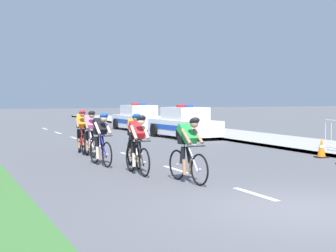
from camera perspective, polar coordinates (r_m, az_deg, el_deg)
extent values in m
plane|color=#56565B|center=(9.89, 14.25, -8.58)|extent=(160.00, 160.00, 0.00)
cube|color=#A3A099|center=(25.66, 8.94, -1.19)|extent=(3.60, 60.00, 0.12)
cube|color=#9E9E99|center=(24.79, 5.57, -1.31)|extent=(0.16, 60.00, 0.13)
cube|color=white|center=(11.18, 9.25, -7.15)|extent=(0.14, 1.60, 0.01)
cube|color=white|center=(14.67, 0.85, -4.64)|extent=(0.14, 1.60, 0.01)
cube|color=white|center=(18.37, -4.21, -3.06)|extent=(0.14, 1.60, 0.01)
cube|color=white|center=(22.18, -7.55, -2.01)|extent=(0.14, 1.60, 0.01)
cube|color=white|center=(26.04, -9.91, -1.26)|extent=(0.14, 1.60, 0.01)
cube|color=white|center=(29.94, -11.65, -0.71)|extent=(0.14, 1.60, 0.01)
cube|color=white|center=(33.86, -12.99, -0.28)|extent=(0.14, 1.60, 0.01)
torus|color=black|center=(12.00, 3.37, -4.66)|extent=(0.12, 0.72, 0.72)
cylinder|color=#99999E|center=(12.00, 3.37, -4.66)|extent=(0.07, 0.07, 0.06)
torus|color=black|center=(12.85, 0.97, -4.14)|extent=(0.12, 0.72, 0.72)
cylinder|color=#99999E|center=(12.85, 0.97, -4.14)|extent=(0.07, 0.07, 0.06)
cylinder|color=silver|center=(12.32, 2.25, -1.94)|extent=(0.09, 0.55, 0.04)
cylinder|color=silver|center=(12.20, 2.68, -3.52)|extent=(0.09, 0.48, 0.63)
cylinder|color=silver|center=(12.52, 1.77, -3.25)|extent=(0.04, 0.04, 0.65)
cylinder|color=black|center=(12.03, 3.12, -2.16)|extent=(0.42, 0.07, 0.03)
cube|color=black|center=(12.49, 1.78, -1.68)|extent=(0.12, 0.23, 0.05)
cube|color=green|center=(12.36, 2.07, -0.80)|extent=(0.33, 0.57, 0.47)
cube|color=black|center=(12.48, 1.80, -1.50)|extent=(0.30, 0.23, 0.18)
cylinder|color=black|center=(12.51, 2.27, -3.07)|extent=(0.13, 0.23, 0.40)
cylinder|color=#9E7051|center=(12.48, 2.46, -4.31)|extent=(0.11, 0.16, 0.36)
cylinder|color=black|center=(12.42, 1.56, -3.12)|extent=(0.13, 0.18, 0.40)
cylinder|color=#9E7051|center=(12.38, 1.74, -4.37)|extent=(0.10, 0.13, 0.36)
cylinder|color=#9E7051|center=(12.27, 3.23, -1.07)|extent=(0.12, 0.41, 0.35)
cylinder|color=#9E7051|center=(12.10, 1.95, -1.13)|extent=(0.12, 0.41, 0.35)
sphere|color=#9E7051|center=(12.09, 2.81, 0.24)|extent=(0.19, 0.19, 0.19)
ellipsoid|color=black|center=(12.08, 2.84, 0.55)|extent=(0.26, 0.34, 0.24)
torus|color=black|center=(13.31, -2.53, -3.89)|extent=(0.05, 0.72, 0.72)
cylinder|color=#99999E|center=(13.31, -2.53, -3.89)|extent=(0.06, 0.06, 0.06)
torus|color=black|center=(14.24, -3.98, -3.43)|extent=(0.05, 0.72, 0.72)
cylinder|color=#99999E|center=(14.24, -3.98, -3.43)|extent=(0.06, 0.06, 0.06)
cylinder|color=black|center=(13.67, -3.22, -1.43)|extent=(0.04, 0.55, 0.04)
cylinder|color=black|center=(13.54, -2.95, -2.86)|extent=(0.04, 0.48, 0.63)
cylinder|color=black|center=(13.88, -3.50, -2.62)|extent=(0.04, 0.04, 0.65)
cylinder|color=black|center=(13.34, -2.69, -1.63)|extent=(0.42, 0.03, 0.03)
cube|color=black|center=(13.85, -3.50, -1.21)|extent=(0.10, 0.22, 0.05)
cube|color=red|center=(13.72, -3.33, -0.41)|extent=(0.29, 0.55, 0.44)
cube|color=black|center=(13.84, -3.49, -1.05)|extent=(0.28, 0.20, 0.18)
cylinder|color=black|center=(13.86, -3.07, -2.47)|extent=(0.11, 0.22, 0.40)
cylinder|color=beige|center=(13.81, -2.95, -3.59)|extent=(0.09, 0.15, 0.36)
cylinder|color=black|center=(13.79, -3.77, -2.50)|extent=(0.11, 0.17, 0.40)
cylinder|color=beige|center=(13.75, -3.65, -3.62)|extent=(0.09, 0.12, 0.36)
cylinder|color=beige|center=(13.58, -2.38, -0.66)|extent=(0.08, 0.40, 0.35)
cylinder|color=beige|center=(13.47, -3.65, -0.69)|extent=(0.08, 0.40, 0.35)
sphere|color=beige|center=(13.43, -2.89, 0.54)|extent=(0.19, 0.19, 0.19)
ellipsoid|color=black|center=(13.42, -2.87, 0.81)|extent=(0.23, 0.32, 0.24)
torus|color=black|center=(14.70, -3.18, -3.22)|extent=(0.12, 0.72, 0.72)
cylinder|color=#99999E|center=(14.70, -3.18, -3.22)|extent=(0.07, 0.07, 0.06)
torus|color=black|center=(15.66, -4.04, -2.83)|extent=(0.12, 0.72, 0.72)
cylinder|color=#99999E|center=(15.66, -4.04, -2.83)|extent=(0.07, 0.07, 0.06)
cylinder|color=white|center=(15.08, -3.59, -1.00)|extent=(0.10, 0.55, 0.04)
cylinder|color=white|center=(14.94, -3.43, -2.29)|extent=(0.09, 0.48, 0.63)
cylinder|color=white|center=(15.30, -3.76, -2.09)|extent=(0.04, 0.04, 0.65)
cylinder|color=black|center=(14.74, -3.28, -1.18)|extent=(0.42, 0.07, 0.03)
cube|color=black|center=(15.27, -3.76, -0.80)|extent=(0.12, 0.23, 0.05)
cube|color=orange|center=(15.14, -3.66, -0.08)|extent=(0.34, 0.58, 0.44)
cube|color=black|center=(15.26, -3.75, -0.65)|extent=(0.30, 0.23, 0.18)
cylinder|color=black|center=(15.26, -3.38, -1.95)|extent=(0.13, 0.23, 0.40)
cylinder|color=#9E7051|center=(15.21, -3.30, -2.96)|extent=(0.11, 0.16, 0.36)
cylinder|color=black|center=(15.22, -4.04, -1.96)|extent=(0.13, 0.18, 0.40)
cylinder|color=#9E7051|center=(15.17, -3.97, -2.98)|extent=(0.10, 0.13, 0.36)
cylinder|color=#9E7051|center=(14.97, -2.87, -0.30)|extent=(0.12, 0.41, 0.35)
cylinder|color=#9E7051|center=(14.90, -4.07, -0.32)|extent=(0.12, 0.41, 0.35)
sphere|color=#9E7051|center=(14.84, -3.40, 0.78)|extent=(0.19, 0.19, 0.19)
ellipsoid|color=blue|center=(14.82, -3.39, 1.03)|extent=(0.26, 0.34, 0.24)
torus|color=black|center=(15.15, -6.51, -3.04)|extent=(0.11, 0.72, 0.72)
cylinder|color=#99999E|center=(15.15, -6.51, -3.04)|extent=(0.07, 0.07, 0.06)
torus|color=black|center=(16.07, -7.84, -2.69)|extent=(0.11, 0.72, 0.72)
cylinder|color=#99999E|center=(16.07, -7.84, -2.69)|extent=(0.07, 0.07, 0.06)
cylinder|color=#1E1E99|center=(15.52, -7.14, -0.90)|extent=(0.09, 0.55, 0.04)
cylinder|color=#1E1E99|center=(15.38, -6.90, -2.15)|extent=(0.08, 0.48, 0.63)
cylinder|color=#1E1E99|center=(15.73, -7.40, -1.96)|extent=(0.04, 0.04, 0.65)
cylinder|color=black|center=(15.19, -6.66, -1.06)|extent=(0.42, 0.07, 0.03)
cube|color=black|center=(15.70, -7.41, -0.71)|extent=(0.12, 0.23, 0.05)
cube|color=black|center=(15.57, -7.25, -0.01)|extent=(0.33, 0.57, 0.46)
cube|color=black|center=(15.69, -7.39, -0.57)|extent=(0.30, 0.23, 0.18)
cylinder|color=black|center=(15.70, -7.01, -1.82)|extent=(0.13, 0.23, 0.40)
cylinder|color=beige|center=(15.65, -6.90, -2.81)|extent=(0.10, 0.16, 0.36)
cylinder|color=black|center=(15.63, -7.63, -1.85)|extent=(0.13, 0.18, 0.40)
cylinder|color=beige|center=(15.59, -7.52, -2.84)|extent=(0.10, 0.13, 0.36)
cylinder|color=beige|center=(15.43, -6.40, -0.22)|extent=(0.11, 0.41, 0.35)
cylinder|color=beige|center=(15.32, -7.51, -0.25)|extent=(0.11, 0.41, 0.35)
sphere|color=beige|center=(15.28, -6.85, 0.84)|extent=(0.19, 0.19, 0.19)
ellipsoid|color=blue|center=(15.27, -6.84, 1.08)|extent=(0.26, 0.33, 0.24)
torus|color=black|center=(17.47, -7.94, -2.23)|extent=(0.07, 0.73, 0.72)
cylinder|color=#99999E|center=(17.47, -7.94, -2.23)|extent=(0.06, 0.06, 0.06)
torus|color=black|center=(18.44, -8.64, -1.95)|extent=(0.07, 0.73, 0.72)
cylinder|color=#99999E|center=(18.44, -8.64, -1.95)|extent=(0.06, 0.06, 0.06)
cylinder|color=white|center=(17.87, -8.28, -0.38)|extent=(0.06, 0.55, 0.04)
cylinder|color=white|center=(17.72, -8.15, -1.46)|extent=(0.06, 0.48, 0.63)
cylinder|color=white|center=(18.08, -8.41, -1.30)|extent=(0.04, 0.04, 0.65)
cylinder|color=black|center=(17.53, -8.03, -0.51)|extent=(0.42, 0.04, 0.03)
cube|color=black|center=(18.06, -8.42, -0.21)|extent=(0.11, 0.22, 0.05)
cube|color=pink|center=(17.93, -8.34, 0.40)|extent=(0.30, 0.55, 0.46)
cube|color=black|center=(18.05, -8.41, -0.09)|extent=(0.29, 0.21, 0.18)
cylinder|color=black|center=(18.04, -8.09, -1.18)|extent=(0.12, 0.23, 0.40)
cylinder|color=#9E7051|center=(17.99, -8.03, -2.04)|extent=(0.10, 0.16, 0.36)
cylinder|color=black|center=(18.00, -8.65, -1.20)|extent=(0.12, 0.17, 0.40)
cylinder|color=#9E7051|center=(17.95, -8.59, -2.06)|extent=(0.09, 0.13, 0.36)
cylinder|color=#9E7051|center=(17.76, -7.68, 0.22)|extent=(0.09, 0.40, 0.35)
cylinder|color=#9E7051|center=(17.69, -8.69, 0.20)|extent=(0.09, 0.40, 0.35)
sphere|color=#9E7051|center=(17.63, -8.13, 1.14)|extent=(0.19, 0.19, 0.19)
ellipsoid|color=black|center=(17.61, -8.13, 1.35)|extent=(0.24, 0.32, 0.24)
torus|color=black|center=(18.46, -8.98, -1.95)|extent=(0.12, 0.72, 0.72)
cylinder|color=#99999E|center=(18.46, -8.98, -1.95)|extent=(0.07, 0.07, 0.06)
torus|color=black|center=(19.44, -9.39, -1.69)|extent=(0.12, 0.72, 0.72)
cylinder|color=#99999E|center=(19.44, -9.39, -1.69)|extent=(0.07, 0.07, 0.06)
cylinder|color=#B21919|center=(18.86, -9.19, -0.20)|extent=(0.09, 0.55, 0.04)
cylinder|color=#B21919|center=(18.71, -9.10, -1.22)|extent=(0.09, 0.48, 0.63)
cylinder|color=#B21919|center=(19.08, -9.26, -1.08)|extent=(0.04, 0.04, 0.65)
cylinder|color=black|center=(18.52, -9.04, -0.32)|extent=(0.42, 0.07, 0.03)
cube|color=black|center=(19.06, -9.27, -0.05)|extent=(0.12, 0.23, 0.05)
cube|color=orange|center=(18.92, -9.22, 0.54)|extent=(0.34, 0.56, 0.47)
cube|color=black|center=(19.05, -9.26, 0.07)|extent=(0.30, 0.23, 0.18)
cylinder|color=black|center=(19.03, -8.97, -0.96)|extent=(0.13, 0.23, 0.40)
cylinder|color=#9E7051|center=(18.97, -8.93, -1.78)|extent=(0.11, 0.16, 0.36)
cylinder|color=black|center=(19.01, -9.50, -0.97)|extent=(0.13, 0.18, 0.40)
cylinder|color=#9E7051|center=(18.95, -9.47, -1.79)|extent=(0.10, 0.13, 0.36)
cylinder|color=#9E7051|center=(18.74, -8.65, 0.36)|extent=(0.12, 0.41, 0.35)
cylinder|color=#9E7051|center=(18.69, -9.62, 0.35)|extent=(0.12, 0.41, 0.35)
sphere|color=#9E7051|center=(18.62, -9.11, 1.24)|extent=(0.19, 0.19, 0.19)
ellipsoid|color=red|center=(18.61, -9.10, 1.44)|extent=(0.26, 0.34, 0.24)
cube|color=white|center=(25.64, 1.69, -0.13)|extent=(2.09, 4.52, 0.72)
cube|color=white|center=(25.53, 1.80, 1.34)|extent=(1.72, 2.21, 0.60)
cube|color=#283342|center=(26.41, 0.73, 1.36)|extent=(1.44, 0.19, 0.51)
cube|color=#1947B2|center=(25.22, -0.07, -0.14)|extent=(0.30, 3.73, 0.24)
cube|color=#1947B2|center=(26.08, 3.39, -0.04)|extent=(0.30, 3.73, 0.24)
cube|color=red|center=(25.41, 1.37, 2.14)|extent=(0.41, 0.21, 0.11)
cube|color=blue|center=(25.62, 2.23, 2.15)|extent=(0.41, 0.21, 0.11)
cylinder|color=black|center=(26.45, -1.46, -0.46)|extent=(0.25, 0.65, 0.64)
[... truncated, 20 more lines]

